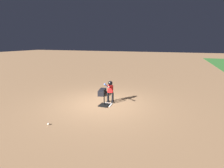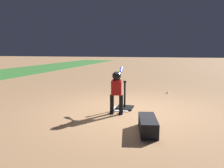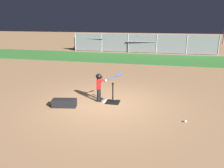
# 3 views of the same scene
# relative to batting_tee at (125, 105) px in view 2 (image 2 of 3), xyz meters

# --- Properties ---
(ground_plane) EXTENTS (90.00, 90.00, 0.00)m
(ground_plane) POSITION_rel_batting_tee_xyz_m (-0.19, -0.20, -0.09)
(ground_plane) COLOR #99704C
(home_plate) EXTENTS (0.46, 0.46, 0.02)m
(home_plate) POSITION_rel_batting_tee_xyz_m (-0.14, 0.08, -0.08)
(home_plate) COLOR white
(home_plate) RESTS_ON ground_plane
(batting_tee) EXTENTS (0.49, 0.44, 0.76)m
(batting_tee) POSITION_rel_batting_tee_xyz_m (0.00, 0.00, 0.00)
(batting_tee) COLOR black
(batting_tee) RESTS_ON ground_plane
(batter_child) EXTENTS (1.00, 0.34, 1.13)m
(batter_child) POSITION_rel_batting_tee_xyz_m (-0.52, 0.10, 0.58)
(batter_child) COLOR black
(batter_child) RESTS_ON ground_plane
(baseball) EXTENTS (0.07, 0.07, 0.07)m
(baseball) POSITION_rel_batting_tee_xyz_m (2.47, -1.10, -0.06)
(baseball) COLOR white
(baseball) RESTS_ON ground_plane
(equipment_bag) EXTENTS (0.89, 0.48, 0.28)m
(equipment_bag) POSITION_rel_batting_tee_xyz_m (-1.57, -0.78, 0.05)
(equipment_bag) COLOR black
(equipment_bag) RESTS_ON ground_plane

